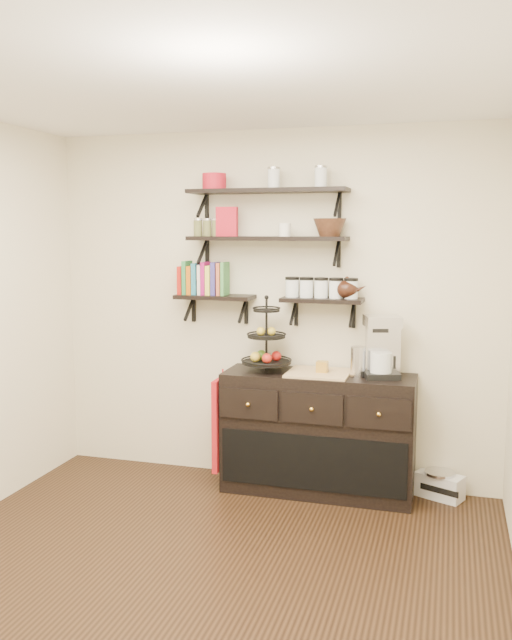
# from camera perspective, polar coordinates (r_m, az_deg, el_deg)

# --- Properties ---
(floor) EXTENTS (3.50, 3.50, 0.00)m
(floor) POSITION_cam_1_polar(r_m,az_deg,el_deg) (4.04, -5.58, -21.24)
(floor) COLOR black
(floor) RESTS_ON ground
(ceiling) EXTENTS (3.50, 3.50, 0.02)m
(ceiling) POSITION_cam_1_polar(r_m,az_deg,el_deg) (3.62, -6.16, 19.54)
(ceiling) COLOR white
(ceiling) RESTS_ON back_wall
(back_wall) EXTENTS (3.50, 0.02, 2.70)m
(back_wall) POSITION_cam_1_polar(r_m,az_deg,el_deg) (5.24, 1.32, 1.04)
(back_wall) COLOR beige
(back_wall) RESTS_ON ground
(shelf_top) EXTENTS (1.20, 0.27, 0.23)m
(shelf_top) POSITION_cam_1_polar(r_m,az_deg,el_deg) (5.09, 0.96, 10.79)
(shelf_top) COLOR black
(shelf_top) RESTS_ON back_wall
(shelf_mid) EXTENTS (1.20, 0.27, 0.23)m
(shelf_mid) POSITION_cam_1_polar(r_m,az_deg,el_deg) (5.08, 0.95, 6.85)
(shelf_mid) COLOR black
(shelf_mid) RESTS_ON back_wall
(shelf_low_left) EXTENTS (0.60, 0.25, 0.23)m
(shelf_low_left) POSITION_cam_1_polar(r_m,az_deg,el_deg) (5.24, -3.45, 1.89)
(shelf_low_left) COLOR black
(shelf_low_left) RESTS_ON back_wall
(shelf_low_right) EXTENTS (0.60, 0.25, 0.23)m
(shelf_low_right) POSITION_cam_1_polar(r_m,az_deg,el_deg) (5.03, 5.61, 1.62)
(shelf_low_right) COLOR black
(shelf_low_right) RESTS_ON back_wall
(cookbooks) EXTENTS (0.36, 0.15, 0.26)m
(cookbooks) POSITION_cam_1_polar(r_m,az_deg,el_deg) (5.26, -4.38, 3.39)
(cookbooks) COLOR #A7180F
(cookbooks) RESTS_ON shelf_low_left
(glass_canisters) EXTENTS (0.54, 0.10, 0.13)m
(glass_canisters) POSITION_cam_1_polar(r_m,az_deg,el_deg) (5.02, 5.51, 2.61)
(glass_canisters) COLOR silver
(glass_canisters) RESTS_ON shelf_low_right
(sideboard) EXTENTS (1.40, 0.50, 0.92)m
(sideboard) POSITION_cam_1_polar(r_m,az_deg,el_deg) (5.11, 5.25, -9.46)
(sideboard) COLOR black
(sideboard) RESTS_ON floor
(fruit_stand) EXTENTS (0.37, 0.37, 0.54)m
(fruit_stand) POSITION_cam_1_polar(r_m,az_deg,el_deg) (5.05, 0.93, -2.21)
(fruit_stand) COLOR black
(fruit_stand) RESTS_ON sideboard
(candle) EXTENTS (0.08, 0.08, 0.08)m
(candle) POSITION_cam_1_polar(r_m,az_deg,el_deg) (4.98, 5.59, -3.93)
(candle) COLOR #A47626
(candle) RESTS_ON sideboard
(coffee_maker) EXTENTS (0.30, 0.30, 0.45)m
(coffee_maker) POSITION_cam_1_polar(r_m,az_deg,el_deg) (4.92, 10.57, -2.30)
(coffee_maker) COLOR black
(coffee_maker) RESTS_ON sideboard
(thermal_carafe) EXTENTS (0.11, 0.11, 0.22)m
(thermal_carafe) POSITION_cam_1_polar(r_m,az_deg,el_deg) (4.91, 8.58, -3.50)
(thermal_carafe) COLOR silver
(thermal_carafe) RESTS_ON sideboard
(apron) EXTENTS (0.04, 0.30, 0.70)m
(apron) POSITION_cam_1_polar(r_m,az_deg,el_deg) (5.18, -3.00, -8.66)
(apron) COLOR #AF1216
(apron) RESTS_ON sideboard
(radio) EXTENTS (0.37, 0.30, 0.20)m
(radio) POSITION_cam_1_polar(r_m,az_deg,el_deg) (5.27, 15.19, -13.24)
(radio) COLOR silver
(radio) RESTS_ON floor
(recipe_box) EXTENTS (0.16, 0.07, 0.22)m
(recipe_box) POSITION_cam_1_polar(r_m,az_deg,el_deg) (5.17, -2.46, 8.28)
(recipe_box) COLOR #AD1324
(recipe_box) RESTS_ON shelf_mid
(walnut_bowl) EXTENTS (0.24, 0.24, 0.13)m
(walnut_bowl) POSITION_cam_1_polar(r_m,az_deg,el_deg) (4.97, 6.22, 7.75)
(walnut_bowl) COLOR black
(walnut_bowl) RESTS_ON shelf_mid
(ramekins) EXTENTS (0.09, 0.09, 0.10)m
(ramekins) POSITION_cam_1_polar(r_m,az_deg,el_deg) (5.04, 2.44, 7.59)
(ramekins) COLOR white
(ramekins) RESTS_ON shelf_mid
(teapot) EXTENTS (0.25, 0.21, 0.16)m
(teapot) POSITION_cam_1_polar(r_m,az_deg,el_deg) (4.99, 7.67, 2.73)
(teapot) COLOR black
(teapot) RESTS_ON shelf_low_right
(red_pot) EXTENTS (0.18, 0.18, 0.12)m
(red_pot) POSITION_cam_1_polar(r_m,az_deg,el_deg) (5.21, -3.53, 11.56)
(red_pot) COLOR #AD1324
(red_pot) RESTS_ON shelf_top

